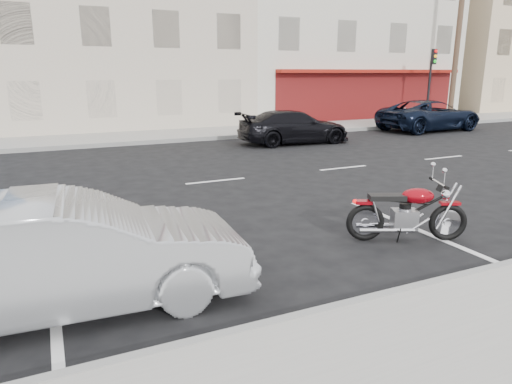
% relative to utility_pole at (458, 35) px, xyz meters
% --- Properties ---
extents(ground, '(120.00, 120.00, 0.00)m').
position_rel_utility_pole_xyz_m(ground, '(-15.50, -8.60, -4.74)').
color(ground, black).
rests_on(ground, ground).
extents(sidewalk_far, '(80.00, 3.40, 0.15)m').
position_rel_utility_pole_xyz_m(sidewalk_far, '(-20.50, 0.10, -4.66)').
color(sidewalk_far, gray).
rests_on(sidewalk_far, ground).
extents(curb_near, '(80.00, 0.12, 0.16)m').
position_rel_utility_pole_xyz_m(curb_near, '(-20.50, -15.60, -4.66)').
color(curb_near, gray).
rests_on(curb_near, ground).
extents(curb_far, '(80.00, 0.12, 0.16)m').
position_rel_utility_pole_xyz_m(curb_far, '(-20.50, -1.60, -4.66)').
color(curb_far, gray).
rests_on(curb_far, ground).
extents(bldg_cream, '(12.00, 12.00, 11.50)m').
position_rel_utility_pole_xyz_m(bldg_cream, '(-17.50, 7.70, 1.01)').
color(bldg_cream, '#B7AA97').
rests_on(bldg_cream, ground).
extents(bldg_corner, '(14.00, 12.00, 12.50)m').
position_rel_utility_pole_xyz_m(bldg_corner, '(-4.50, 7.70, 1.51)').
color(bldg_corner, beige).
rests_on(bldg_corner, ground).
extents(bldg_far_east, '(12.00, 12.00, 11.00)m').
position_rel_utility_pole_xyz_m(bldg_far_east, '(10.50, 7.70, 0.76)').
color(bldg_far_east, '#C5AD8A').
rests_on(bldg_far_east, ground).
extents(utility_pole, '(1.80, 0.30, 9.00)m').
position_rel_utility_pole_xyz_m(utility_pole, '(0.00, 0.00, 0.00)').
color(utility_pole, '#422D1E').
rests_on(utility_pole, sidewalk_far).
extents(traffic_light, '(0.26, 0.30, 3.80)m').
position_rel_utility_pole_xyz_m(traffic_light, '(-2.00, -0.27, -2.18)').
color(traffic_light, black).
rests_on(traffic_light, sidewalk_far).
extents(fire_hydrant, '(0.20, 0.20, 0.72)m').
position_rel_utility_pole_xyz_m(fire_hydrant, '(-3.50, -0.10, -4.21)').
color(fire_hydrant, beige).
rests_on(fire_hydrant, sidewalk_far).
extents(motorcycle, '(1.87, 1.00, 1.01)m').
position_rel_utility_pole_xyz_m(motorcycle, '(-15.43, -14.31, -4.28)').
color(motorcycle, black).
rests_on(motorcycle, ground).
extents(sedan_silver, '(4.28, 1.73, 1.38)m').
position_rel_utility_pole_xyz_m(sedan_silver, '(-21.26, -14.12, -4.05)').
color(sedan_silver, '#979A9E').
rests_on(sedan_silver, ground).
extents(suv_far, '(5.34, 2.64, 1.46)m').
position_rel_utility_pole_xyz_m(suv_far, '(-4.49, -2.89, -4.01)').
color(suv_far, black).
rests_on(suv_far, ground).
extents(car_far, '(4.57, 2.05, 1.30)m').
position_rel_utility_pole_xyz_m(car_far, '(-12.46, -3.77, -4.09)').
color(car_far, black).
rests_on(car_far, ground).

